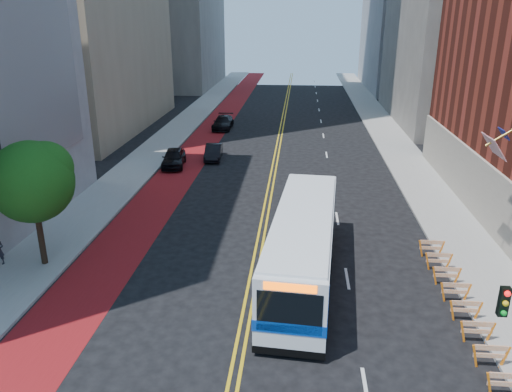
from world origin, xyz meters
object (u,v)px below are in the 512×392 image
object	(u,v)px
transit_bus	(303,244)
car_b	(214,152)
street_tree	(33,178)
car_c	(223,123)
car_a	(174,158)

from	to	relation	value
transit_bus	car_b	bearing A→B (deg)	115.58
street_tree	car_b	distance (m)	22.57
car_c	street_tree	bearing A→B (deg)	-97.06
car_a	car_b	size ratio (longest dim) A/B	1.11
street_tree	car_a	bearing A→B (deg)	82.91
transit_bus	car_a	size ratio (longest dim) A/B	2.90
street_tree	transit_bus	size ratio (longest dim) A/B	0.50
street_tree	car_c	xyz separation A→B (m)	(4.38, 34.51, -4.16)
street_tree	transit_bus	bearing A→B (deg)	-0.49
street_tree	car_b	world-z (taller)	street_tree
car_a	car_b	xyz separation A→B (m)	(3.12, 2.60, -0.10)
street_tree	car_a	size ratio (longest dim) A/B	1.46
car_a	car_b	distance (m)	4.07
transit_bus	car_b	world-z (taller)	transit_bus
car_a	transit_bus	bearing A→B (deg)	-65.71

